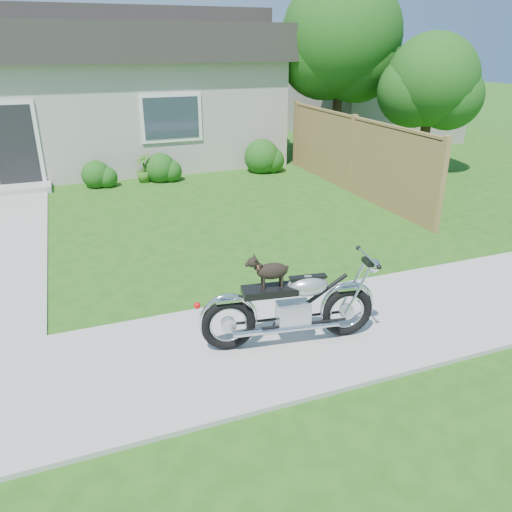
% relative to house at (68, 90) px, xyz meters
% --- Properties ---
extents(ground, '(80.00, 80.00, 0.00)m').
position_rel_house_xyz_m(ground, '(0.00, -11.99, -2.16)').
color(ground, '#235114').
rests_on(ground, ground).
extents(sidewalk, '(24.00, 2.20, 0.04)m').
position_rel_house_xyz_m(sidewalk, '(0.00, -11.99, -2.14)').
color(sidewalk, '#9E9B93').
rests_on(sidewalk, ground).
extents(walkway, '(1.20, 8.00, 0.03)m').
position_rel_house_xyz_m(walkway, '(-1.50, -6.99, -2.14)').
color(walkway, '#9E9B93').
rests_on(walkway, ground).
extents(house, '(12.60, 7.03, 4.50)m').
position_rel_house_xyz_m(house, '(0.00, 0.00, 0.00)').
color(house, '#B3AEA2').
rests_on(house, ground).
extents(fence, '(0.12, 6.62, 1.90)m').
position_rel_house_xyz_m(fence, '(6.30, -6.24, -1.22)').
color(fence, '#9E7E46').
rests_on(fence, ground).
extents(tree_near, '(2.55, 2.48, 3.81)m').
position_rel_house_xyz_m(tree_near, '(9.37, -5.34, 0.28)').
color(tree_near, '#3D2B1C').
rests_on(tree_near, ground).
extents(tree_far, '(3.57, 3.57, 5.48)m').
position_rel_house_xyz_m(tree_far, '(7.90, -2.86, 1.36)').
color(tree_far, '#3D2B1C').
rests_on(tree_far, ground).
extents(shrub_row, '(10.78, 1.14, 1.14)m').
position_rel_house_xyz_m(shrub_row, '(-0.50, -3.49, -1.74)').
color(shrub_row, '#1C4D14').
rests_on(shrub_row, ground).
extents(potted_plant_right, '(0.57, 0.57, 0.75)m').
position_rel_house_xyz_m(potted_plant_right, '(1.57, -3.44, -1.78)').
color(potted_plant_right, '#36671C').
rests_on(potted_plant_right, ground).
extents(motorcycle_with_dog, '(2.22, 0.66, 1.18)m').
position_rel_house_xyz_m(motorcycle_with_dog, '(1.96, -12.13, -1.60)').
color(motorcycle_with_dog, black).
rests_on(motorcycle_with_dog, sidewalk).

